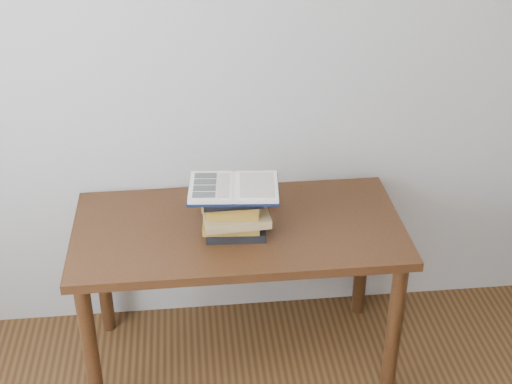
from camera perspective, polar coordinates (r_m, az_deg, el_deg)
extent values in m
cube|color=#B6B3AC|center=(2.88, -2.78, 11.49)|extent=(3.50, 0.04, 2.60)
cube|color=#432410|center=(2.82, -1.42, -3.00)|extent=(1.30, 0.65, 0.04)
cylinder|color=#432410|center=(2.85, -13.06, -12.43)|extent=(0.06, 0.06, 0.66)
cylinder|color=#432410|center=(2.92, 10.96, -10.85)|extent=(0.06, 0.06, 0.66)
cylinder|color=#432410|center=(3.26, -12.21, -6.12)|extent=(0.06, 0.06, 0.66)
cylinder|color=#432410|center=(3.32, 8.50, -4.91)|extent=(0.06, 0.06, 0.66)
cube|color=black|center=(2.75, -1.62, -3.06)|extent=(0.23, 0.16, 0.03)
cube|color=#A98426|center=(2.73, -2.01, -2.55)|extent=(0.22, 0.15, 0.03)
cube|color=tan|center=(2.71, -1.58, -2.00)|extent=(0.26, 0.18, 0.03)
cube|color=#A98426|center=(2.72, -1.86, -1.16)|extent=(0.21, 0.18, 0.03)
cube|color=#A98426|center=(2.70, -1.97, -0.68)|extent=(0.23, 0.18, 0.03)
cube|color=black|center=(2.68, -1.95, -0.25)|extent=(0.22, 0.18, 0.03)
cube|color=black|center=(2.67, -1.81, 0.18)|extent=(0.36, 0.27, 0.01)
cube|color=silver|center=(2.67, -3.63, 0.39)|extent=(0.18, 0.24, 0.02)
cube|color=silver|center=(2.67, 0.01, 0.42)|extent=(0.18, 0.24, 0.02)
cylinder|color=silver|center=(2.67, -1.81, 0.38)|extent=(0.03, 0.22, 0.01)
cube|color=black|center=(2.73, -4.05, 1.32)|extent=(0.09, 0.05, 0.00)
cube|color=black|center=(2.69, -4.10, 0.83)|extent=(0.09, 0.05, 0.00)
cube|color=black|center=(2.65, -4.15, 0.31)|extent=(0.09, 0.05, 0.00)
cube|color=black|center=(2.61, -4.20, -0.22)|extent=(0.09, 0.05, 0.00)
cube|color=silver|center=(2.66, -2.59, 0.57)|extent=(0.06, 0.19, 0.00)
cube|color=silver|center=(2.66, 0.08, 0.59)|extent=(0.15, 0.20, 0.00)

